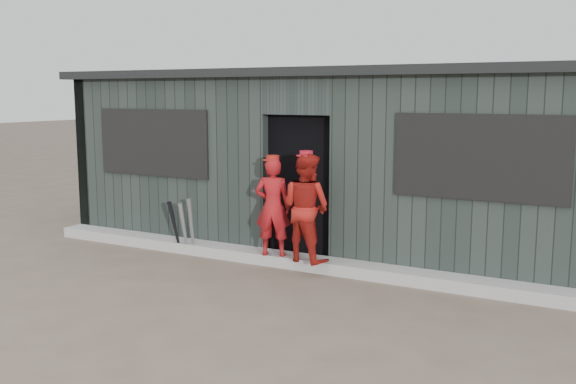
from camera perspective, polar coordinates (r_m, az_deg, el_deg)
The scene contains 9 objects.
ground at distance 7.15m, azimuth -6.95°, elevation -9.90°, with size 80.00×80.00×0.00m, color brown.
curb at distance 8.61m, azimuth 0.06°, elevation -6.08°, with size 8.00×0.36×0.15m, color #A5A5A0.
bat_left at distance 9.21m, azimuth -9.22°, elevation -3.25°, with size 0.07×0.07×0.77m, color gray.
bat_mid at distance 9.17m, azimuth -8.57°, elevation -3.06°, with size 0.07×0.07×0.84m, color gray.
bat_right at distance 9.28m, azimuth -10.03°, elevation -3.12°, with size 0.07×0.07×0.80m, color black.
player_red_left at distance 8.43m, azimuth -1.36°, elevation -1.32°, with size 0.48×0.31×1.31m, color #A51419.
player_red_right at distance 8.14m, azimuth 1.61°, elevation -1.38°, with size 0.68×0.53×1.39m, color #A01913.
player_grey_back at distance 8.75m, azimuth 5.50°, elevation -2.38°, with size 0.58×0.38×1.19m, color #BCBCBC.
dugout at distance 9.89m, azimuth 4.68°, elevation 2.96°, with size 8.30×3.30×2.62m.
Camera 1 is at (3.93, -5.52, 2.28)m, focal length 40.00 mm.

